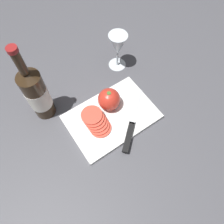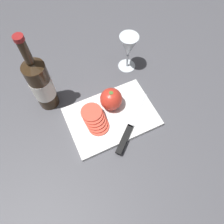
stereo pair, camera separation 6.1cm
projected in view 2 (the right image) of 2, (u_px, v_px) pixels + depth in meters
The scene contains 7 objects.
ground_plane at pixel (108, 110), 0.86m from camera, with size 3.00×3.00×0.00m, color #4C4C51.
cutting_board at pixel (112, 117), 0.84m from camera, with size 0.33×0.23×0.02m.
wine_bottle at pixel (41, 84), 0.77m from camera, with size 0.08×0.08×0.34m.
wine_glass at pixel (128, 48), 0.87m from camera, with size 0.08×0.08×0.17m.
whole_tomato at pixel (111, 99), 0.82m from camera, with size 0.09×0.09×0.09m.
knife at pixel (127, 134), 0.79m from camera, with size 0.22×0.19×0.01m.
tomato_slice_stack_near at pixel (95, 119), 0.80m from camera, with size 0.08×0.13×0.04m.
Camera 2 is at (0.16, 0.38, 0.76)m, focal length 35.00 mm.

